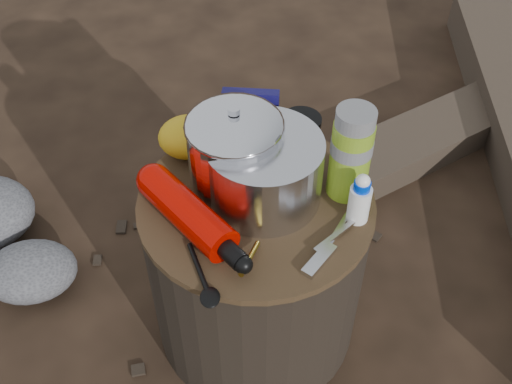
{
  "coord_description": "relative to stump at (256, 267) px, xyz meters",
  "views": [
    {
      "loc": [
        -0.07,
        -0.88,
        1.39
      ],
      "look_at": [
        0.0,
        0.0,
        0.48
      ],
      "focal_mm": 43.63,
      "sensor_mm": 36.0,
      "label": 1
    }
  ],
  "objects": [
    {
      "name": "food_pouch",
      "position": [
        0.0,
        0.16,
        0.3
      ],
      "size": [
        0.12,
        0.05,
        0.15
      ],
      "primitive_type": "cube",
      "rotation": [
        0.0,
        0.0,
        -0.16
      ],
      "color": "#100C49",
      "rests_on": "stump"
    },
    {
      "name": "stuff_sack",
      "position": [
        -0.13,
        0.16,
        0.27
      ],
      "size": [
        0.14,
        0.11,
        0.09
      ],
      "primitive_type": "ellipsoid",
      "color": "gold",
      "rests_on": "stump"
    },
    {
      "name": "squeeze_bottle",
      "position": [
        0.2,
        -0.06,
        0.28
      ],
      "size": [
        0.04,
        0.04,
        0.11
      ],
      "primitive_type": "cylinder",
      "color": "white",
      "rests_on": "stump"
    },
    {
      "name": "stump",
      "position": [
        0.0,
        0.0,
        0.0
      ],
      "size": [
        0.49,
        0.49,
        0.45
      ],
      "primitive_type": "cylinder",
      "color": "black",
      "rests_on": "ground"
    },
    {
      "name": "pot_grabber",
      "position": [
        0.14,
        -0.11,
        0.23
      ],
      "size": [
        0.12,
        0.12,
        0.01
      ],
      "primitive_type": null,
      "rotation": [
        0.0,
        0.0,
        -0.75
      ],
      "color": "silver",
      "rests_on": "stump"
    },
    {
      "name": "log_small",
      "position": [
        0.7,
        0.66,
        -0.18
      ],
      "size": [
        1.08,
        0.68,
        0.09
      ],
      "primitive_type": "cube",
      "rotation": [
        0.0,
        0.0,
        -1.1
      ],
      "color": "#3C3126",
      "rests_on": "ground"
    },
    {
      "name": "ground",
      "position": [
        0.0,
        0.0,
        -0.23
      ],
      "size": [
        60.0,
        60.0,
        0.0
      ],
      "primitive_type": "plane",
      "color": "black",
      "rests_on": "ground"
    },
    {
      "name": "travel_mug",
      "position": [
        0.1,
        0.11,
        0.29
      ],
      "size": [
        0.08,
        0.08,
        0.12
      ],
      "primitive_type": "cylinder",
      "color": "black",
      "rests_on": "stump"
    },
    {
      "name": "fuel_bottle",
      "position": [
        -0.14,
        -0.05,
        0.26
      ],
      "size": [
        0.24,
        0.29,
        0.07
      ],
      "primitive_type": null,
      "rotation": [
        0.0,
        0.0,
        0.63
      ],
      "color": "#C30800",
      "rests_on": "stump"
    },
    {
      "name": "spork",
      "position": [
        -0.12,
        -0.17,
        0.23
      ],
      "size": [
        0.07,
        0.15,
        0.01
      ],
      "primitive_type": null,
      "rotation": [
        0.0,
        0.0,
        0.27
      ],
      "color": "black",
      "rests_on": "stump"
    },
    {
      "name": "foil_windscreen",
      "position": [
        0.02,
        0.02,
        0.3
      ],
      "size": [
        0.24,
        0.24,
        0.14
      ],
      "primitive_type": "cylinder",
      "color": "silver",
      "rests_on": "stump"
    },
    {
      "name": "camping_pot",
      "position": [
        -0.04,
        0.05,
        0.32
      ],
      "size": [
        0.19,
        0.19,
        0.19
      ],
      "primitive_type": "cylinder",
      "color": "silver",
      "rests_on": "stump"
    },
    {
      "name": "multitool",
      "position": [
        0.11,
        -0.17,
        0.23
      ],
      "size": [
        0.08,
        0.08,
        0.01
      ],
      "primitive_type": "cube",
      "rotation": [
        0.0,
        0.0,
        -0.74
      ],
      "color": "silver",
      "rests_on": "stump"
    },
    {
      "name": "thermos",
      "position": [
        0.19,
        0.02,
        0.33
      ],
      "size": [
        0.08,
        0.08,
        0.21
      ],
      "primitive_type": "cylinder",
      "color": "#7DA420",
      "rests_on": "stump"
    }
  ]
}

